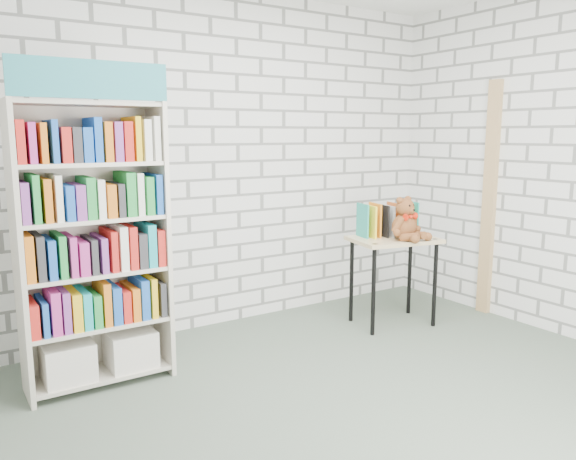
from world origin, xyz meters
TOP-DOWN VIEW (x-y plane):
  - ground at (0.00, 0.00)m, footprint 4.50×4.50m
  - room_shell at (0.00, 0.00)m, footprint 4.52×4.02m
  - bookshelf at (-1.16, 1.36)m, footprint 0.92×0.36m
  - display_table at (1.28, 1.17)m, footprint 0.79×0.62m
  - table_books at (1.30, 1.28)m, footprint 0.53×0.31m
  - teddy_bear at (1.30, 1.05)m, footprint 0.33×0.32m
  - door_trim at (2.23, 0.95)m, footprint 0.05×0.12m

SIDE VIEW (x-z plane):
  - ground at x=0.00m, z-range 0.00..0.00m
  - display_table at x=1.28m, z-range 0.27..1.03m
  - teddy_bear at x=1.30m, z-range 0.72..1.09m
  - table_books at x=1.30m, z-range 0.76..1.05m
  - bookshelf at x=-1.16m, z-range -0.09..1.97m
  - door_trim at x=2.23m, z-range 0.00..2.10m
  - room_shell at x=0.00m, z-range 0.38..3.19m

